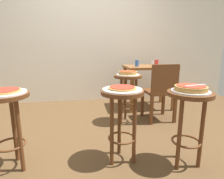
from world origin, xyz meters
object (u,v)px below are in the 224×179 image
at_px(condiment_shaker, 152,63).
at_px(cup_near_edge, 137,63).
at_px(pizza_rear, 128,73).
at_px(stool_rear, 128,88).
at_px(cup_far_edge, 156,63).
at_px(stool_leftside, 7,114).
at_px(stool_foreground, 189,112).
at_px(pizza_server_knife, 196,85).
at_px(serving_plate_foreground, 191,91).
at_px(serving_plate_rear, 128,75).
at_px(pizza_leftside, 4,91).
at_px(serving_plate_leftside, 4,93).
at_px(stool_middle, 122,109).
at_px(wooden_chair, 161,90).
at_px(dining_table, 149,74).
at_px(pizza_middle, 122,88).
at_px(pizza_foreground, 191,88).
at_px(serving_plate_middle, 122,89).

bearing_deg(condiment_shaker, cup_near_edge, -166.77).
relative_size(pizza_rear, condiment_shaker, 2.92).
bearing_deg(stool_rear, cup_far_edge, 45.16).
bearing_deg(stool_leftside, stool_rear, 35.24).
bearing_deg(condiment_shaker, stool_foreground, -100.36).
bearing_deg(stool_leftside, pizza_server_knife, -7.51).
bearing_deg(serving_plate_foreground, serving_plate_rear, 104.65).
xyz_separation_m(stool_foreground, serving_plate_rear, (-0.29, 1.09, 0.19)).
bearing_deg(pizza_leftside, serving_plate_leftside, 0.00).
relative_size(stool_middle, cup_near_edge, 6.48).
distance_m(stool_rear, wooden_chair, 0.49).
bearing_deg(wooden_chair, pizza_server_knife, -98.91).
bearing_deg(dining_table, stool_foreground, -98.37).
relative_size(serving_plate_leftside, dining_table, 0.42).
relative_size(serving_plate_foreground, stool_leftside, 0.47).
height_order(stool_leftside, cup_far_edge, cup_far_edge).
bearing_deg(dining_table, serving_plate_rear, -130.10).
bearing_deg(wooden_chair, pizza_rear, 176.10).
relative_size(stool_middle, serving_plate_leftside, 1.96).
bearing_deg(stool_rear, wooden_chair, -3.90).
height_order(pizza_rear, pizza_server_knife, pizza_server_knife).
bearing_deg(serving_plate_foreground, stool_rear, 104.65).
height_order(serving_plate_foreground, pizza_middle, pizza_middle).
xyz_separation_m(stool_leftside, cup_far_edge, (1.98, 1.61, 0.29)).
relative_size(stool_foreground, stool_rear, 1.00).
bearing_deg(serving_plate_foreground, stool_foreground, 90.00).
relative_size(dining_table, cup_near_edge, 7.90).
bearing_deg(pizza_rear, pizza_server_knife, -74.16).
distance_m(serving_plate_rear, pizza_server_knife, 1.16).
relative_size(pizza_middle, condiment_shaker, 2.95).
distance_m(stool_foreground, stool_middle, 0.59).
xyz_separation_m(pizza_rear, cup_near_edge, (0.30, 0.59, 0.08)).
height_order(stool_leftside, serving_plate_rear, serving_plate_rear).
height_order(stool_leftside, pizza_server_knife, pizza_server_knife).
xyz_separation_m(stool_foreground, pizza_server_knife, (0.03, -0.02, 0.24)).
xyz_separation_m(pizza_rear, wooden_chair, (0.49, -0.03, -0.26)).
distance_m(serving_plate_leftside, pizza_rear, 1.57).
xyz_separation_m(stool_middle, pizza_rear, (0.28, 0.93, 0.21)).
bearing_deg(serving_plate_rear, stool_rear, 0.00).
relative_size(pizza_middle, cup_near_edge, 2.38).
xyz_separation_m(stool_middle, cup_near_edge, (0.58, 1.53, 0.30)).
relative_size(pizza_foreground, wooden_chair, 0.32).
distance_m(serving_plate_leftside, stool_rear, 1.58).
xyz_separation_m(pizza_foreground, serving_plate_leftside, (-1.56, 0.19, -0.03)).
xyz_separation_m(stool_leftside, serving_plate_leftside, (-0.00, 0.00, 0.19)).
bearing_deg(stool_middle, pizza_rear, 73.29).
bearing_deg(stool_leftside, cup_far_edge, 39.09).
distance_m(serving_plate_middle, cup_near_edge, 1.64).
bearing_deg(wooden_chair, serving_plate_rear, 176.10).
relative_size(cup_near_edge, pizza_server_knife, 0.49).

